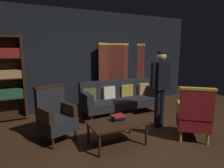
# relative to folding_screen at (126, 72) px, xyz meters

# --- Properties ---
(ground_plane) EXTENTS (10.00, 10.00, 0.00)m
(ground_plane) POSITION_rel_folding_screen_xyz_m (-1.27, -2.37, -0.99)
(ground_plane) COLOR #331E11
(back_wall) EXTENTS (7.20, 0.10, 2.80)m
(back_wall) POSITION_rel_folding_screen_xyz_m (-1.27, 0.08, 0.41)
(back_wall) COLOR black
(back_wall) RESTS_ON ground_plane
(folding_screen) EXTENTS (2.10, 0.48, 1.90)m
(folding_screen) POSITION_rel_folding_screen_xyz_m (0.00, 0.00, 0.00)
(folding_screen) COLOR #5B2319
(folding_screen) RESTS_ON ground_plane
(bookshelf) EXTENTS (0.90, 0.32, 2.05)m
(bookshelf) POSITION_rel_folding_screen_xyz_m (-3.42, -0.17, 0.09)
(bookshelf) COLOR black
(bookshelf) RESTS_ON ground_plane
(velvet_couch) EXTENTS (2.12, 0.78, 0.88)m
(velvet_couch) POSITION_rel_folding_screen_xyz_m (-0.72, -0.91, -0.53)
(velvet_couch) COLOR black
(velvet_couch) RESTS_ON ground_plane
(coffee_table) EXTENTS (1.00, 0.64, 0.42)m
(coffee_table) POSITION_rel_folding_screen_xyz_m (-1.59, -2.42, -0.61)
(coffee_table) COLOR black
(coffee_table) RESTS_ON ground_plane
(armchair_gilt_accent) EXTENTS (0.81, 0.81, 1.04)m
(armchair_gilt_accent) POSITION_rel_folding_screen_xyz_m (-0.21, -2.89, -0.50)
(armchair_gilt_accent) COLOR gold
(armchair_gilt_accent) RESTS_ON ground_plane
(armchair_wing_left) EXTENTS (0.74, 0.74, 1.04)m
(armchair_wing_left) POSITION_rel_folding_screen_xyz_m (-2.55, -1.75, -0.50)
(armchair_wing_left) COLOR black
(armchair_wing_left) RESTS_ON ground_plane
(standing_figure) EXTENTS (0.58, 0.28, 1.70)m
(standing_figure) POSITION_rel_folding_screen_xyz_m (-0.38, -2.12, 0.04)
(standing_figure) COLOR black
(standing_figure) RESTS_ON ground_plane
(book_navy_cloth) EXTENTS (0.23, 0.18, 0.04)m
(book_navy_cloth) POSITION_rel_folding_screen_xyz_m (-1.53, -2.35, -0.55)
(book_navy_cloth) COLOR navy
(book_navy_cloth) RESTS_ON coffee_table
(book_black_cloth) EXTENTS (0.27, 0.23, 0.03)m
(book_black_cloth) POSITION_rel_folding_screen_xyz_m (-1.53, -2.35, -0.51)
(book_black_cloth) COLOR black
(book_black_cloth) RESTS_ON book_navy_cloth
(book_red_leather) EXTENTS (0.27, 0.22, 0.03)m
(book_red_leather) POSITION_rel_folding_screen_xyz_m (-1.53, -2.35, -0.48)
(book_red_leather) COLOR maroon
(book_red_leather) RESTS_ON book_black_cloth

